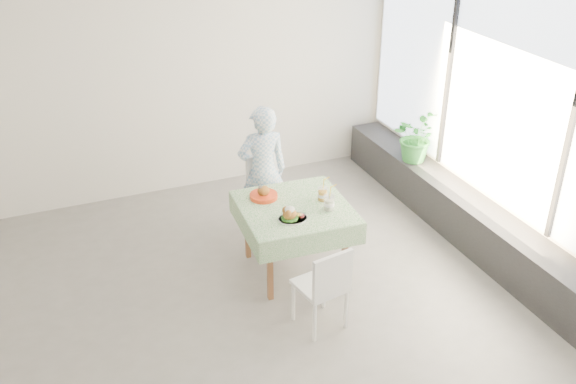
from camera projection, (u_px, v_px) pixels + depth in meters
name	position (u px, v px, depth m)	size (l,w,h in m)	color
floor	(224.00, 303.00, 6.08)	(6.00, 6.00, 0.00)	slate
ceiling	(206.00, 1.00, 4.76)	(6.00, 6.00, 0.00)	white
wall_back	(153.00, 83.00, 7.46)	(6.00, 0.02, 2.80)	white
wall_front	(354.00, 362.00, 3.38)	(6.00, 0.02, 2.80)	white
wall_right	(503.00, 120.00, 6.44)	(0.02, 5.00, 2.80)	white
window_pane	(504.00, 97.00, 6.31)	(0.01, 4.80, 2.18)	#D1E0F9
window_ledge	(471.00, 222.00, 6.91)	(0.40, 4.80, 0.50)	black
cafe_table	(295.00, 231.00, 6.35)	(1.10, 1.10, 0.74)	brown
chair_far	(273.00, 211.00, 7.07)	(0.51, 0.51, 0.90)	white
chair_near	(321.00, 301.00, 5.68)	(0.45, 0.45, 0.83)	white
diner	(263.00, 172.00, 6.88)	(0.54, 0.36, 1.49)	#86B1D7
main_dish	(291.00, 215.00, 5.96)	(0.28, 0.28, 0.15)	white
juice_cup_orange	(323.00, 194.00, 6.29)	(0.10, 0.10, 0.28)	white
juice_cup_lemonade	(329.00, 203.00, 6.13)	(0.11, 0.11, 0.30)	white
second_dish	(264.00, 194.00, 6.35)	(0.28, 0.28, 0.13)	red
potted_plant	(415.00, 136.00, 7.58)	(0.55, 0.48, 0.61)	#26722E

